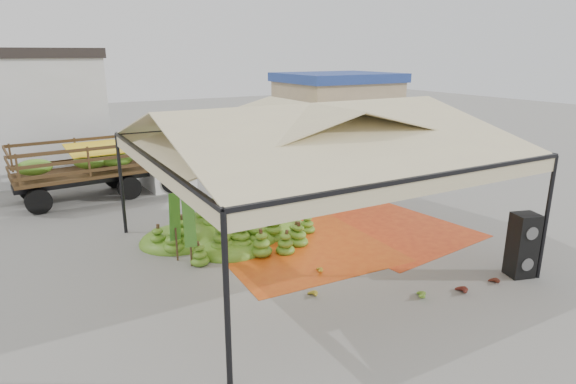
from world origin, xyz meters
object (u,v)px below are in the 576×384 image
vendor (228,189)px  speaker_stack (522,245)px  truck_left (113,160)px  truck_right (314,138)px  banana_heap (230,218)px

vendor → speaker_stack: bearing=129.5°
truck_left → truck_right: truck_left is taller
truck_right → banana_heap: bearing=-112.8°
banana_heap → truck_left: size_ratio=0.80×
truck_right → truck_left: bearing=-151.0°
speaker_stack → truck_right: (2.42, 13.04, 0.45)m
banana_heap → vendor: size_ratio=3.29×
banana_heap → truck_left: bearing=108.6°
speaker_stack → vendor: bearing=134.0°
speaker_stack → truck_left: 14.08m
banana_heap → truck_right: size_ratio=0.84×
banana_heap → vendor: (0.87, 2.24, 0.23)m
banana_heap → speaker_stack: size_ratio=3.28×
truck_left → truck_right: 9.63m
speaker_stack → truck_left: (-7.16, 12.11, 0.55)m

